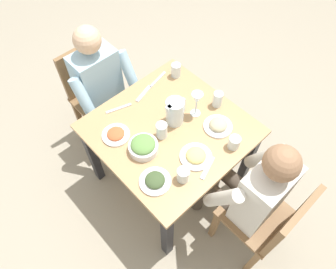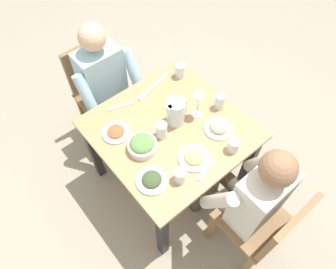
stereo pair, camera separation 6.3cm
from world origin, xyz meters
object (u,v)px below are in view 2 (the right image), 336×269
at_px(diner_far, 110,90).
at_px(plate_beans, 219,127).
at_px(chair_far, 99,88).
at_px(plate_fries, 194,157).
at_px(plate_rice_curry, 116,132).
at_px(water_glass_by_pitcher, 162,130).
at_px(wine_glass, 198,101).
at_px(dining_table, 170,138).
at_px(salad_bowl, 142,145).
at_px(water_pitcher, 176,112).
at_px(plate_dolmas, 152,180).
at_px(chair_near, 265,226).
at_px(water_glass_near_left, 234,145).
at_px(water_glass_far_left, 180,176).
at_px(water_glass_center, 180,71).
at_px(diner_near, 245,192).
at_px(water_glass_far_right, 220,101).

bearing_deg(diner_far, plate_beans, -68.88).
bearing_deg(chair_far, plate_fries, -87.66).
distance_m(plate_rice_curry, water_glass_by_pitcher, 0.30).
height_order(plate_rice_curry, wine_glass, wine_glass).
bearing_deg(dining_table, plate_fries, -98.08).
xyz_separation_m(salad_bowl, plate_fries, (0.20, -0.26, -0.02)).
xyz_separation_m(water_pitcher, plate_dolmas, (-0.40, -0.25, -0.08)).
bearing_deg(diner_far, plate_dolmas, -106.64).
bearing_deg(dining_table, chair_near, -84.59).
distance_m(water_glass_near_left, water_glass_far_left, 0.40).
relative_size(plate_dolmas, water_glass_by_pitcher, 1.70).
relative_size(water_glass_center, water_glass_far_left, 1.11).
bearing_deg(plate_fries, water_glass_by_pitcher, 98.90).
distance_m(chair_near, water_glass_by_pitcher, 0.88).
bearing_deg(water_glass_by_pitcher, diner_far, 90.27).
height_order(diner_near, diner_far, same).
distance_m(water_glass_far_left, wine_glass, 0.51).
bearing_deg(water_pitcher, plate_beans, -53.63).
distance_m(chair_near, chair_far, 1.64).
height_order(water_glass_center, water_glass_far_left, water_glass_center).
distance_m(diner_near, plate_dolmas, 0.57).
distance_m(dining_table, salad_bowl, 0.28).
height_order(chair_near, water_glass_center, chair_near).
bearing_deg(plate_fries, plate_rice_curry, 119.12).
distance_m(dining_table, water_glass_center, 0.51).
relative_size(plate_fries, water_glass_center, 1.93).
xyz_separation_m(dining_table, chair_near, (0.08, -0.82, -0.12)).
bearing_deg(water_glass_near_left, water_glass_center, 76.30).
height_order(diner_near, water_glass_near_left, diner_near).
xyz_separation_m(diner_near, plate_beans, (0.16, 0.40, 0.11)).
height_order(dining_table, plate_rice_curry, plate_rice_curry).
height_order(diner_near, water_glass_by_pitcher, diner_near).
bearing_deg(water_glass_near_left, water_glass_by_pitcher, 126.31).
xyz_separation_m(salad_bowl, plate_beans, (0.47, -0.20, -0.02)).
bearing_deg(water_glass_center, plate_rice_curry, -168.97).
height_order(chair_far, plate_beans, chair_far).
relative_size(chair_far, plate_beans, 4.56).
bearing_deg(chair_near, water_glass_center, 75.95).
distance_m(water_glass_far_right, water_glass_center, 0.40).
xyz_separation_m(water_pitcher, water_glass_far_left, (-0.26, -0.34, -0.05)).
relative_size(plate_beans, water_glass_center, 1.83).
distance_m(chair_far, plate_fries, 1.12).
bearing_deg(water_pitcher, diner_far, 103.93).
xyz_separation_m(chair_near, plate_fries, (-0.12, 0.55, 0.25)).
bearing_deg(water_glass_far_right, plate_fries, -154.54).
bearing_deg(plate_dolmas, chair_far, 76.49).
relative_size(dining_table, water_glass_far_right, 8.28).
height_order(chair_far, water_glass_far_left, chair_far).
bearing_deg(plate_fries, water_glass_far_left, -162.87).
bearing_deg(water_glass_by_pitcher, plate_rice_curry, 137.35).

